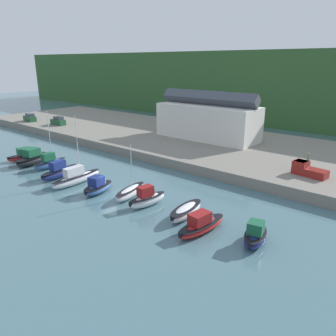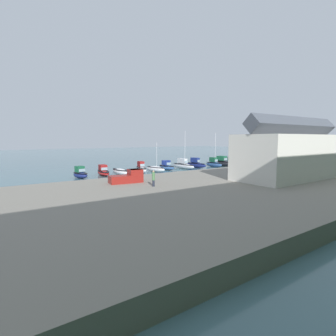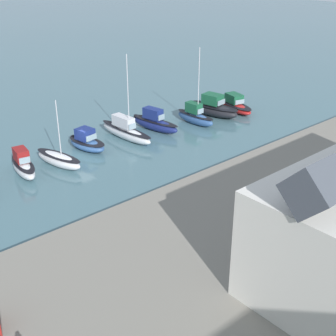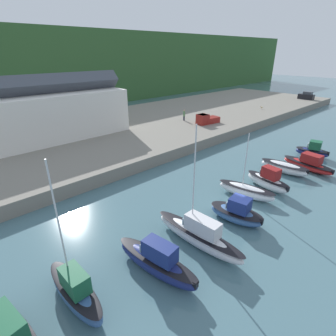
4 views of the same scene
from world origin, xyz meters
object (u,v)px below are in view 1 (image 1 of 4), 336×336
at_px(moored_boat_6, 130,192).
at_px(moored_boat_0, 26,156).
at_px(parked_car_0, 30,118).
at_px(moored_boat_3, 60,171).
at_px(person_on_quay, 308,159).
at_px(pickup_truck_0, 307,170).
at_px(moored_boat_4, 76,177).
at_px(moored_boat_10, 255,235).
at_px(moored_boat_1, 34,158).
at_px(moored_boat_8, 186,211).
at_px(moored_boat_5, 98,187).
at_px(parked_car_1, 58,121).
at_px(moored_boat_9, 201,225).
at_px(moored_boat_7, 147,199).
at_px(moored_boat_2, 50,162).

bearing_deg(moored_boat_6, moored_boat_0, 167.84).
bearing_deg(parked_car_0, moored_boat_3, -110.60).
bearing_deg(person_on_quay, pickup_truck_0, -73.89).
relative_size(moored_boat_4, moored_boat_10, 2.05).
xyz_separation_m(moored_boat_1, moored_boat_8, (32.55, 0.55, -0.35)).
relative_size(moored_boat_5, parked_car_0, 1.25).
bearing_deg(pickup_truck_0, moored_boat_3, 131.45).
bearing_deg(parked_car_1, moored_boat_5, -119.31).
relative_size(moored_boat_9, parked_car_0, 1.63).
height_order(moored_boat_8, parked_car_1, parked_car_1).
bearing_deg(moored_boat_4, moored_boat_9, -3.40).
bearing_deg(moored_boat_0, moored_boat_7, 12.06).
height_order(moored_boat_7, pickup_truck_0, pickup_truck_0).
bearing_deg(moored_boat_5, moored_boat_3, 168.62).
distance_m(moored_boat_4, parked_car_0, 50.11).
height_order(moored_boat_5, parked_car_0, parked_car_0).
relative_size(moored_boat_5, moored_boat_6, 0.76).
bearing_deg(moored_boat_6, moored_boat_4, 177.04).
bearing_deg(moored_boat_1, moored_boat_7, -9.40).
bearing_deg(person_on_quay, moored_boat_1, -147.69).
xyz_separation_m(parked_car_1, person_on_quay, (60.53, 5.32, 0.18)).
xyz_separation_m(moored_boat_8, moored_boat_9, (3.31, -1.76, 0.08)).
xyz_separation_m(moored_boat_6, moored_boat_8, (9.13, 0.03, -0.02)).
distance_m(moored_boat_10, pickup_truck_0, 19.51).
bearing_deg(moored_boat_2, moored_boat_4, -11.41).
distance_m(moored_boat_6, person_on_quay, 28.27).
height_order(moored_boat_0, moored_boat_4, moored_boat_4).
bearing_deg(moored_boat_9, parked_car_1, 167.78).
height_order(moored_boat_6, moored_boat_7, moored_boat_6).
bearing_deg(moored_boat_2, moored_boat_7, -3.47).
height_order(moored_boat_5, moored_boat_8, moored_boat_5).
distance_m(moored_boat_9, person_on_quay, 25.76).
height_order(moored_boat_8, moored_boat_10, moored_boat_10).
bearing_deg(moored_boat_4, parked_car_0, 155.55).
height_order(moored_boat_3, moored_boat_4, moored_boat_4).
bearing_deg(moored_boat_10, moored_boat_9, -176.88).
height_order(moored_boat_1, moored_boat_6, moored_boat_6).
relative_size(parked_car_1, pickup_truck_0, 0.87).
distance_m(moored_boat_7, parked_car_1, 52.64).
bearing_deg(moored_boat_7, moored_boat_9, 1.64).
bearing_deg(moored_boat_2, parked_car_0, 153.88).
relative_size(moored_boat_2, pickup_truck_0, 1.96).
relative_size(moored_boat_5, pickup_truck_0, 1.09).
bearing_deg(moored_boat_7, moored_boat_4, -166.88).
distance_m(moored_boat_1, moored_boat_5, 18.98).
bearing_deg(parked_car_1, moored_boat_9, -112.22).
xyz_separation_m(moored_boat_4, moored_boat_9, (22.08, -0.14, -0.21)).
distance_m(moored_boat_6, parked_car_1, 49.10).
xyz_separation_m(moored_boat_6, pickup_truck_0, (16.43, 19.16, 1.71)).
bearing_deg(moored_boat_9, parked_car_0, 172.03).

